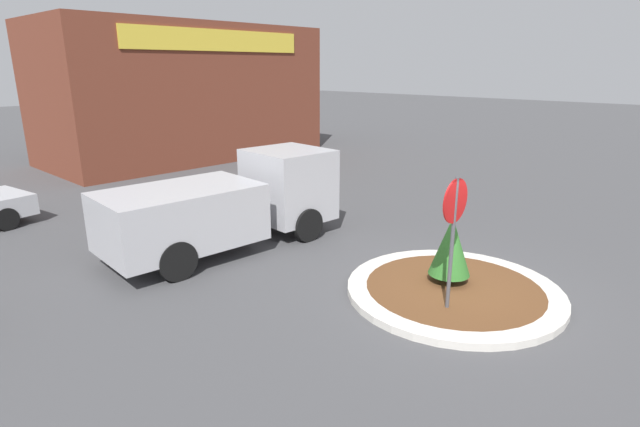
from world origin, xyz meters
The scene contains 6 objects.
ground_plane centered at (0.00, 0.00, 0.00)m, with size 120.00×120.00×0.00m, color #474749.
traffic_island centered at (0.00, 0.00, 0.07)m, with size 4.22×4.22×0.14m.
stop_sign centered at (-0.85, -0.33, 1.80)m, with size 0.79×0.07×2.56m.
island_shrub centered at (0.17, 0.22, 0.92)m, with size 0.83×0.83×1.37m.
utility_truck centered at (-1.38, 5.40, 1.14)m, with size 6.01×2.48×2.25m.
storefront_building centered at (5.11, 17.61, 3.12)m, with size 12.83×6.07×6.23m.
Camera 1 is at (-8.41, -4.31, 4.37)m, focal length 28.00 mm.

